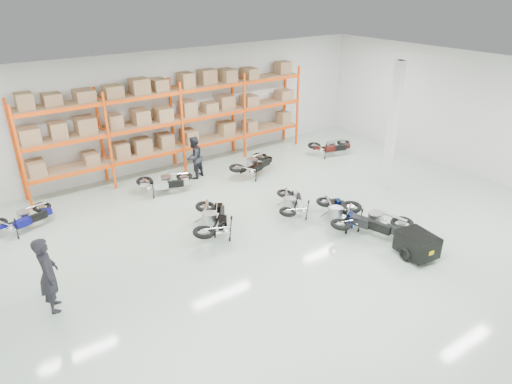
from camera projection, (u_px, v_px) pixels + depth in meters
room at (281, 165)px, 12.48m from camera, size 18.00×18.00×18.00m
pallet_rack at (176, 113)px, 17.26m from camera, size 11.28×0.98×3.62m
structural_column at (392, 128)px, 15.55m from camera, size 0.25×0.25×4.50m
moto_blue_centre at (340, 210)px, 13.79m from camera, size 1.55×1.96×1.14m
moto_silver_left at (292, 200)px, 14.50m from camera, size 1.54×1.75×1.03m
moto_black_far_left at (212, 216)px, 13.36m from camera, size 1.76×2.09×1.22m
moto_touring_right at (372, 215)px, 13.34m from camera, size 1.49×2.16×1.27m
trailer at (417, 244)px, 12.24m from camera, size 0.91×1.69×0.70m
moto_back_a at (23, 214)px, 13.61m from camera, size 1.77×1.22×1.04m
moto_back_b at (165, 179)px, 15.96m from camera, size 1.86×1.31×1.09m
moto_back_c at (254, 161)px, 17.39m from camera, size 1.99×1.43×1.16m
moto_back_d at (331, 144)px, 19.36m from camera, size 1.81×1.28×1.06m
person_left at (48, 275)px, 10.12m from camera, size 0.55×0.74×1.85m
person_back at (194, 158)px, 17.00m from camera, size 0.98×0.90×1.62m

